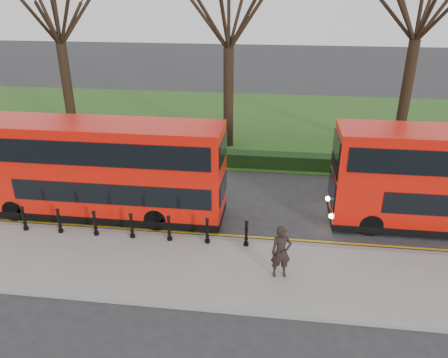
# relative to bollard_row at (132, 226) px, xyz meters

# --- Properties ---
(ground) EXTENTS (120.00, 120.00, 0.00)m
(ground) POSITION_rel_bollard_row_xyz_m (0.37, 1.35, -0.65)
(ground) COLOR #28282B
(ground) RESTS_ON ground
(pavement) EXTENTS (60.00, 4.00, 0.15)m
(pavement) POSITION_rel_bollard_row_xyz_m (0.37, -1.65, -0.58)
(pavement) COLOR gray
(pavement) RESTS_ON ground
(kerb) EXTENTS (60.00, 0.25, 0.16)m
(kerb) POSITION_rel_bollard_row_xyz_m (0.37, 0.35, -0.58)
(kerb) COLOR slate
(kerb) RESTS_ON ground
(grass_verge) EXTENTS (60.00, 18.00, 0.06)m
(grass_verge) POSITION_rel_bollard_row_xyz_m (0.37, 16.35, -0.62)
(grass_verge) COLOR #2E501A
(grass_verge) RESTS_ON ground
(hedge) EXTENTS (60.00, 0.90, 0.80)m
(hedge) POSITION_rel_bollard_row_xyz_m (0.37, 8.15, -0.25)
(hedge) COLOR black
(hedge) RESTS_ON ground
(yellow_line_outer) EXTENTS (60.00, 0.10, 0.01)m
(yellow_line_outer) POSITION_rel_bollard_row_xyz_m (0.37, 0.65, -0.64)
(yellow_line_outer) COLOR yellow
(yellow_line_outer) RESTS_ON ground
(yellow_line_inner) EXTENTS (60.00, 0.10, 0.01)m
(yellow_line_inner) POSITION_rel_bollard_row_xyz_m (0.37, 0.85, -0.64)
(yellow_line_inner) COLOR yellow
(yellow_line_inner) RESTS_ON ground
(tree_left) EXTENTS (6.90, 6.90, 10.77)m
(tree_left) POSITION_rel_bollard_row_xyz_m (-7.63, 11.35, 7.18)
(tree_left) COLOR black
(tree_left) RESTS_ON ground
(tree_mid) EXTENTS (6.81, 6.81, 10.64)m
(tree_mid) POSITION_rel_bollard_row_xyz_m (2.37, 11.35, 7.08)
(tree_mid) COLOR black
(tree_mid) RESTS_ON ground
(bollard_row) EXTENTS (8.98, 0.15, 1.00)m
(bollard_row) POSITION_rel_bollard_row_xyz_m (0.00, 0.00, 0.00)
(bollard_row) COLOR black
(bollard_row) RESTS_ON pavement
(bus_lead) EXTENTS (10.26, 2.36, 4.08)m
(bus_lead) POSITION_rel_bollard_row_xyz_m (-1.84, 1.97, 1.41)
(bus_lead) COLOR red
(bus_lead) RESTS_ON ground
(pedestrian) EXTENTS (0.76, 0.58, 1.86)m
(pedestrian) POSITION_rel_bollard_row_xyz_m (5.70, -1.71, 0.43)
(pedestrian) COLOR black
(pedestrian) RESTS_ON pavement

